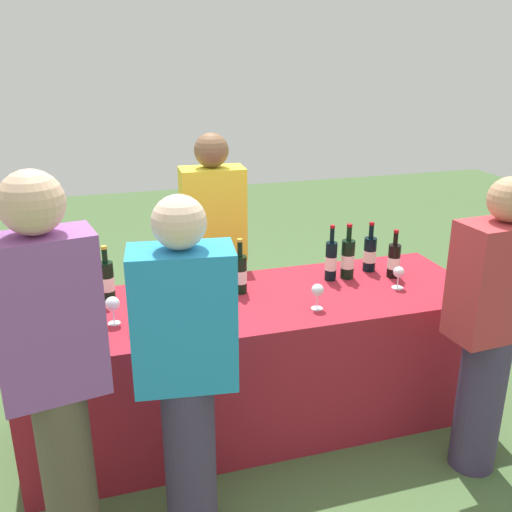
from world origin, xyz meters
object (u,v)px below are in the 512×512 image
at_px(wine_bottle_7, 394,260).
at_px(wine_glass_3, 318,291).
at_px(wine_bottle_1, 179,279).
at_px(wine_bottle_5, 348,258).
at_px(wine_glass_0, 84,310).
at_px(wine_glass_2, 135,312).
at_px(wine_bottle_2, 202,279).
at_px(wine_bottle_6, 370,254).
at_px(guest_2, 492,324).
at_px(wine_bottle_0, 107,281).
at_px(wine_glass_1, 113,305).
at_px(menu_board, 57,304).
at_px(wine_bottle_4, 331,260).
at_px(wine_glass_4, 399,273).
at_px(guest_0, 54,371).
at_px(wine_bottle_3, 240,274).
at_px(server_pouring, 214,247).
at_px(guest_1, 186,368).

height_order(wine_bottle_7, wine_glass_3, wine_bottle_7).
distance_m(wine_bottle_1, wine_bottle_5, 1.02).
xyz_separation_m(wine_glass_0, wine_glass_2, (0.24, -0.09, -0.00)).
distance_m(wine_bottle_2, wine_bottle_7, 1.16).
distance_m(wine_bottle_6, wine_glass_0, 1.73).
xyz_separation_m(wine_bottle_1, wine_glass_3, (0.67, -0.32, -0.02)).
relative_size(wine_bottle_2, wine_glass_2, 2.12).
bearing_deg(guest_2, wine_glass_0, 158.16).
xyz_separation_m(wine_bottle_0, wine_bottle_7, (1.66, -0.14, -0.01)).
xyz_separation_m(wine_bottle_6, wine_glass_2, (-1.46, -0.41, -0.01)).
bearing_deg(wine_bottle_2, wine_glass_2, -141.73).
xyz_separation_m(wine_glass_1, wine_glass_3, (1.04, -0.13, -0.00)).
bearing_deg(menu_board, wine_bottle_2, -65.51).
height_order(wine_bottle_4, wine_glass_3, wine_bottle_4).
distance_m(wine_bottle_6, wine_glass_4, 0.30).
height_order(wine_bottle_7, guest_0, guest_0).
height_order(wine_glass_1, wine_glass_2, same).
relative_size(wine_bottle_3, guest_2, 0.21).
bearing_deg(wine_bottle_2, wine_bottle_6, 5.58).
bearing_deg(wine_bottle_7, wine_bottle_2, 178.45).
bearing_deg(wine_bottle_3, server_pouring, 92.46).
xyz_separation_m(wine_bottle_4, guest_2, (0.47, -0.85, -0.07)).
distance_m(wine_bottle_3, guest_2, 1.32).
distance_m(wine_bottle_1, guest_1, 0.83).
bearing_deg(wine_bottle_2, wine_bottle_3, 1.62).
bearing_deg(guest_2, wine_bottle_7, 92.36).
bearing_deg(wine_bottle_3, guest_1, -118.82).
bearing_deg(wine_glass_4, wine_bottle_1, 171.27).
bearing_deg(wine_bottle_5, wine_bottle_1, -177.65).
bearing_deg(wine_glass_2, wine_bottle_3, 27.27).
bearing_deg(server_pouring, wine_glass_0, 46.12).
bearing_deg(wine_bottle_6, wine_bottle_0, 179.93).
height_order(wine_bottle_0, wine_bottle_7, wine_bottle_0).
height_order(wine_bottle_1, menu_board, wine_bottle_1).
relative_size(wine_bottle_4, wine_bottle_5, 1.01).
distance_m(wine_glass_4, guest_2, 0.64).
relative_size(wine_bottle_2, wine_bottle_4, 0.91).
xyz_separation_m(wine_bottle_2, server_pouring, (0.19, 0.56, -0.02)).
xyz_separation_m(wine_bottle_2, guest_0, (-0.74, -0.85, 0.05)).
distance_m(wine_bottle_6, server_pouring, 0.99).
relative_size(wine_glass_1, menu_board, 0.19).
relative_size(wine_glass_2, wine_glass_4, 1.11).
height_order(wine_bottle_3, server_pouring, server_pouring).
relative_size(wine_glass_2, guest_1, 0.09).
distance_m(wine_bottle_1, guest_0, 1.05).
distance_m(wine_bottle_5, guest_1, 1.42).
height_order(wine_bottle_4, guest_1, guest_1).
bearing_deg(wine_glass_0, wine_bottle_2, 18.79).
height_order(wine_bottle_4, guest_0, guest_0).
xyz_separation_m(wine_glass_0, wine_glass_4, (1.73, 0.02, -0.01)).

